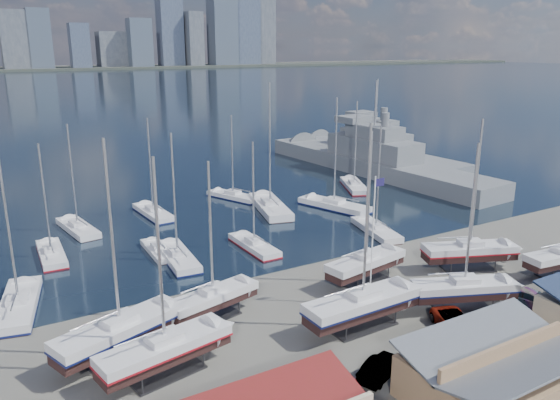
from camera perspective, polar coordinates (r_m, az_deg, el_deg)
ground at (r=51.35m, az=7.53°, el=-10.76°), size 1400.00×1400.00×0.00m
water at (r=347.91m, az=-25.97°, el=10.42°), size 1400.00×600.00×0.40m
shed_grey at (r=40.60m, az=22.12°, el=-16.12°), size 12.60×8.40×4.17m
sailboat_cradle_0 at (r=44.04m, az=-16.35°, el=-12.98°), size 10.81×6.17×16.79m
sailboat_cradle_1 at (r=41.04m, az=-11.91°, el=-14.98°), size 10.25×4.59×16.01m
sailboat_cradle_2 at (r=48.02m, az=-7.02°, el=-10.09°), size 8.76×4.32×13.95m
sailboat_cradle_3 at (r=46.77m, az=8.65°, el=-10.67°), size 10.79×3.27×17.23m
sailboat_cradle_4 at (r=55.33m, az=8.97°, el=-6.50°), size 9.58×4.13×15.21m
sailboat_cradle_5 at (r=51.87m, az=18.68°, el=-8.75°), size 9.61×5.97×15.14m
sailboat_cradle_6 at (r=60.98m, az=19.20°, el=-5.05°), size 10.19×6.27×15.97m
sailboat_moored_0 at (r=55.09m, az=-25.58°, el=-10.01°), size 5.17×11.00×15.87m
sailboat_moored_1 at (r=66.46m, az=-22.76°, el=-5.32°), size 2.88×9.12×13.50m
sailboat_moored_2 at (r=74.36m, az=-20.36°, el=-2.87°), size 4.00×9.82×14.40m
sailboat_moored_3 at (r=61.51m, az=-10.65°, el=-5.99°), size 3.62×10.14×14.85m
sailboat_moored_4 at (r=64.00m, az=-12.64°, el=-5.21°), size 2.34×7.55×11.31m
sailboat_moored_5 at (r=78.17m, az=-13.09°, el=-1.40°), size 3.31×9.70×14.27m
sailboat_moored_6 at (r=63.97m, az=-2.72°, el=-4.86°), size 2.59×8.88×13.22m
sailboat_moored_7 at (r=78.58m, az=-1.04°, el=-0.87°), size 6.56×13.05×18.99m
sailboat_moored_8 at (r=84.88m, az=-4.92°, el=0.32°), size 5.84×9.34×13.55m
sailboat_moored_9 at (r=70.18m, az=9.98°, el=-3.18°), size 4.67×9.82×14.29m
sailboat_moored_10 at (r=79.84m, az=5.67°, el=-0.69°), size 6.54×11.63×16.77m
sailboat_moored_11 at (r=91.48m, az=7.74°, el=1.37°), size 6.80×10.36×15.10m
naval_ship_east at (r=103.61m, az=9.64°, el=3.76°), size 12.11×53.70×18.79m
naval_ship_west at (r=115.60m, az=9.81°, el=4.98°), size 9.53×45.60×18.08m
car_a at (r=37.77m, az=2.10°, el=-20.07°), size 2.92×4.49×1.42m
car_b at (r=41.31m, az=10.45°, el=-16.83°), size 4.75×3.15×1.48m
car_c at (r=48.32m, az=18.01°, el=-12.21°), size 4.37×6.14×1.55m
car_d at (r=54.98m, az=24.92°, el=-9.42°), size 3.82×5.89×1.59m
flagpole at (r=49.17m, az=9.75°, el=-3.32°), size 1.06×0.12×12.03m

